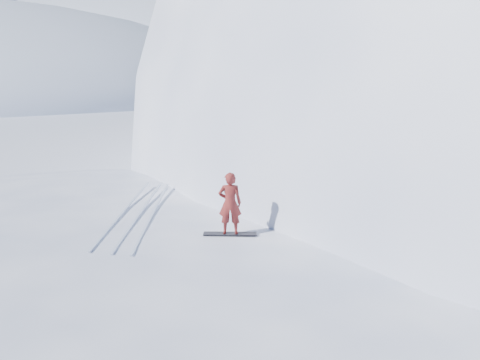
# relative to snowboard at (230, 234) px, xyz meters

# --- Properties ---
(near_ridge) EXTENTS (36.00, 28.00, 4.80)m
(near_ridge) POSITION_rel_snowboard_xyz_m (-1.70, -0.79, -2.41)
(near_ridge) COLOR white
(near_ridge) RESTS_ON ground
(peak_shoulder) EXTENTS (28.00, 24.00, 18.00)m
(peak_shoulder) POSITION_rel_snowboard_xyz_m (7.30, 16.21, -2.41)
(peak_shoulder) COLOR white
(peak_shoulder) RESTS_ON ground
(far_ridge_c) EXTENTS (140.00, 90.00, 36.00)m
(far_ridge_c) POSITION_rel_snowboard_xyz_m (-42.70, 106.21, -2.41)
(far_ridge_c) COLOR white
(far_ridge_c) RESTS_ON ground
(wind_bumps) EXTENTS (16.00, 14.40, 1.00)m
(wind_bumps) POSITION_rel_snowboard_xyz_m (-3.26, -1.67, -2.41)
(wind_bumps) COLOR white
(wind_bumps) RESTS_ON ground
(snowboard) EXTENTS (1.31, 0.53, 0.02)m
(snowboard) POSITION_rel_snowboard_xyz_m (0.00, 0.00, 0.00)
(snowboard) COLOR black
(snowboard) RESTS_ON near_ridge
(snowboarder) EXTENTS (0.62, 0.48, 1.52)m
(snowboarder) POSITION_rel_snowboard_xyz_m (0.00, 0.00, 0.77)
(snowboarder) COLOR maroon
(snowboarder) RESTS_ON snowboard
(board_tracks) EXTENTS (2.20, 5.90, 0.04)m
(board_tracks) POSITION_rel_snowboard_xyz_m (-2.85, 1.08, 0.01)
(board_tracks) COLOR silver
(board_tracks) RESTS_ON ground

